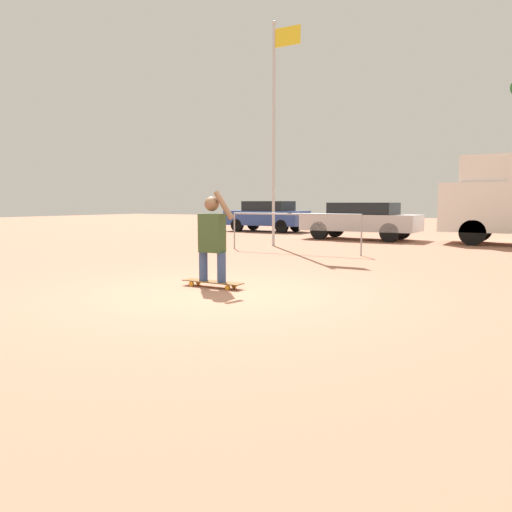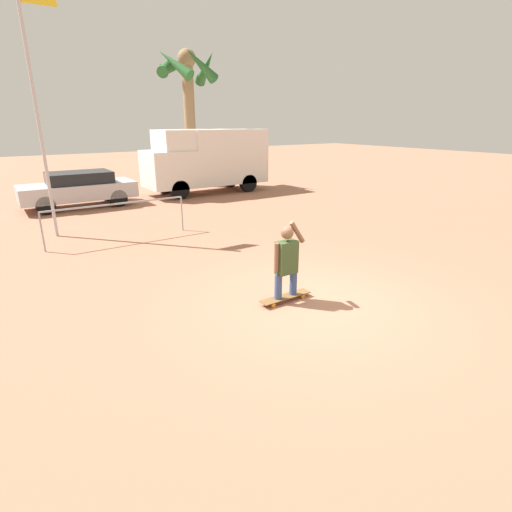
{
  "view_description": "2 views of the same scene",
  "coord_description": "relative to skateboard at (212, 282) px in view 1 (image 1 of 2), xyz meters",
  "views": [
    {
      "loc": [
        4.24,
        -6.13,
        1.36
      ],
      "look_at": [
        0.0,
        1.1,
        0.46
      ],
      "focal_mm": 35.0,
      "sensor_mm": 36.0,
      "label": 1
    },
    {
      "loc": [
        -4.69,
        -5.04,
        3.25
      ],
      "look_at": [
        -0.75,
        0.82,
        0.84
      ],
      "focal_mm": 28.0,
      "sensor_mm": 36.0,
      "label": 2
    }
  ],
  "objects": [
    {
      "name": "ground_plane",
      "position": [
        0.38,
        -0.36,
        -0.08
      ],
      "size": [
        80.0,
        80.0,
        0.0
      ],
      "primitive_type": "plane",
      "color": "#A36B51"
    },
    {
      "name": "skateboard",
      "position": [
        0.0,
        0.0,
        0.0
      ],
      "size": [
        1.07,
        0.23,
        0.1
      ],
      "color": "brown",
      "rests_on": "ground_plane"
    },
    {
      "name": "person_skateboarder",
      "position": [
        -0.0,
        0.0,
        0.77
      ],
      "size": [
        0.68,
        0.23,
        1.45
      ],
      "color": "#384C7A",
      "rests_on": "skateboard"
    },
    {
      "name": "parked_car_silver",
      "position": [
        -1.36,
        11.42,
        0.66
      ],
      "size": [
        4.2,
        1.8,
        1.36
      ],
      "color": "black",
      "rests_on": "ground_plane"
    },
    {
      "name": "parked_car_blue",
      "position": [
        -6.9,
        14.2,
        0.67
      ],
      "size": [
        3.84,
        1.71,
        1.43
      ],
      "color": "black",
      "rests_on": "ground_plane"
    },
    {
      "name": "flagpole",
      "position": [
        -2.78,
        7.33,
        3.78
      ],
      "size": [
        0.94,
        0.12,
        6.83
      ],
      "color": "#B7B7BC",
      "rests_on": "ground_plane"
    },
    {
      "name": "plaza_railing_segment",
      "position": [
        -1.42,
        5.85,
        0.81
      ],
      "size": [
        3.91,
        0.05,
        1.08
      ],
      "color": "#99999E",
      "rests_on": "ground_plane"
    }
  ]
}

